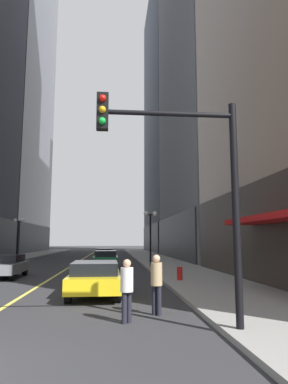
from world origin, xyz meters
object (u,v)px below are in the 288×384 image
object	(u,v)px
street_lamp_left_far	(18,230)
fire_hydrant_right	(180,275)
pedestrian_in_tan_trench	(156,280)
car_yellow	(95,277)
car_green	(106,258)
traffic_light_near_right	(192,173)
car_grey	(5,265)
street_lamp_right_mid	(150,226)
pedestrian_in_white_shirt	(127,286)
car_red	(105,254)

from	to	relation	value
street_lamp_left_far	fire_hydrant_right	distance (m)	23.79
pedestrian_in_tan_trench	fire_hydrant_right	xyz separation A→B (m)	(2.13, 7.52, -0.61)
car_yellow	car_green	bearing A→B (deg)	89.58
car_yellow	traffic_light_near_right	size ratio (longest dim) A/B	0.81
car_green	pedestrian_in_tan_trench	size ratio (longest dim) A/B	2.65
street_lamp_left_far	fire_hydrant_right	world-z (taller)	street_lamp_left_far
car_grey	street_lamp_right_mid	xyz separation A→B (m)	(9.13, 6.12, 2.54)
car_yellow	pedestrian_in_white_shirt	size ratio (longest dim) A/B	2.78
car_grey	car_green	xyz separation A→B (m)	(5.64, 8.13, 0.00)
car_grey	street_lamp_left_far	size ratio (longest dim) A/B	0.95
car_yellow	street_lamp_left_far	size ratio (longest dim) A/B	1.03
street_lamp_left_far	street_lamp_right_mid	size ratio (longest dim) A/B	1.00
pedestrian_in_white_shirt	street_lamp_right_mid	distance (m)	18.05
car_red	street_lamp_left_far	size ratio (longest dim) A/B	0.91
fire_hydrant_right	car_green	bearing A→B (deg)	109.41
street_lamp_left_far	street_lamp_right_mid	bearing A→B (deg)	-38.59
car_green	pedestrian_in_white_shirt	world-z (taller)	pedestrian_in_white_shirt
pedestrian_in_tan_trench	fire_hydrant_right	distance (m)	7.84
car_red	street_lamp_left_far	world-z (taller)	street_lamp_left_far
car_green	fire_hydrant_right	world-z (taller)	car_green
traffic_light_near_right	street_lamp_right_mid	distance (m)	19.17
car_yellow	car_red	size ratio (longest dim) A/B	1.14
street_lamp_right_mid	car_grey	bearing A→B (deg)	-146.16
pedestrian_in_white_shirt	fire_hydrant_right	size ratio (longest dim) A/B	2.06
car_yellow	pedestrian_in_tan_trench	bearing A→B (deg)	-61.95
car_grey	traffic_light_near_right	bearing A→B (deg)	-58.19
traffic_light_near_right	street_lamp_right_mid	xyz separation A→B (m)	(1.05, 19.14, -0.49)
car_red	traffic_light_near_right	world-z (taller)	traffic_light_near_right
traffic_light_near_right	street_lamp_right_mid	bearing A→B (deg)	86.86
car_green	car_red	xyz separation A→B (m)	(-0.27, 7.86, -0.00)
car_green	car_grey	bearing A→B (deg)	-124.77
pedestrian_in_white_shirt	car_green	bearing A→B (deg)	92.76
traffic_light_near_right	street_lamp_left_far	xyz separation A→B (m)	(-11.75, 29.35, -0.49)
car_grey	pedestrian_in_white_shirt	xyz separation A→B (m)	(6.59, -11.60, 0.24)
pedestrian_in_tan_trench	traffic_light_near_right	world-z (taller)	traffic_light_near_right
car_yellow	street_lamp_right_mid	distance (m)	13.86
car_red	pedestrian_in_tan_trench	bearing A→B (deg)	-85.46
street_lamp_left_far	street_lamp_right_mid	xyz separation A→B (m)	(12.80, -10.21, 0.00)
car_green	street_lamp_right_mid	bearing A→B (deg)	-29.93
car_green	car_red	size ratio (longest dim) A/B	1.13
car_yellow	car_green	xyz separation A→B (m)	(0.11, 15.15, 0.00)
car_green	street_lamp_left_far	size ratio (longest dim) A/B	1.03
car_red	street_lamp_right_mid	xyz separation A→B (m)	(3.75, -9.87, 2.54)
car_yellow	car_grey	world-z (taller)	same
car_grey	car_red	xyz separation A→B (m)	(5.37, 15.99, -0.00)
street_lamp_left_far	street_lamp_right_mid	world-z (taller)	same
pedestrian_in_white_shirt	pedestrian_in_tan_trench	distance (m)	1.27
car_yellow	car_red	xyz separation A→B (m)	(-0.16, 23.01, -0.00)
pedestrian_in_white_shirt	street_lamp_right_mid	world-z (taller)	street_lamp_right_mid
car_yellow	fire_hydrant_right	distance (m)	5.62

